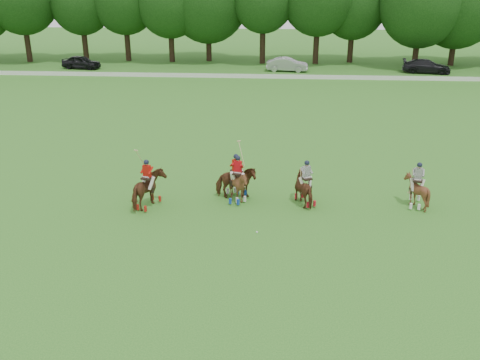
# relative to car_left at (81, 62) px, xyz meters

# --- Properties ---
(ground) EXTENTS (180.00, 180.00, 0.00)m
(ground) POSITION_rel_car_left_xyz_m (21.42, -42.50, -0.78)
(ground) COLOR #23651C
(ground) RESTS_ON ground
(boundary_rail) EXTENTS (120.00, 0.10, 0.44)m
(boundary_rail) POSITION_rel_car_left_xyz_m (21.42, -4.50, -0.56)
(boundary_rail) COLOR white
(boundary_rail) RESTS_ON ground
(car_left) EXTENTS (4.79, 2.54, 1.55)m
(car_left) POSITION_rel_car_left_xyz_m (0.00, 0.00, 0.00)
(car_left) COLOR black
(car_left) RESTS_ON ground
(car_mid) EXTENTS (4.90, 2.15, 1.57)m
(car_mid) POSITION_rel_car_left_xyz_m (24.45, 0.00, 0.01)
(car_mid) COLOR #A8A8AE
(car_mid) RESTS_ON ground
(car_right) EXTENTS (5.60, 3.04, 1.54)m
(car_right) POSITION_rel_car_left_xyz_m (40.27, 0.00, -0.00)
(car_right) COLOR black
(car_right) RESTS_ON ground
(polo_red_a) EXTENTS (1.64, 2.35, 3.03)m
(polo_red_a) POSITION_rel_car_left_xyz_m (17.14, -38.74, 0.15)
(polo_red_a) COLOR #512E15
(polo_red_a) RESTS_ON ground
(polo_red_b) EXTENTS (2.23, 2.12, 2.98)m
(polo_red_b) POSITION_rel_car_left_xyz_m (21.40, -37.43, 0.12)
(polo_red_b) COLOR #512E15
(polo_red_b) RESTS_ON ground
(polo_red_c) EXTENTS (1.73, 1.86, 2.43)m
(polo_red_c) POSITION_rel_car_left_xyz_m (21.52, -37.66, 0.12)
(polo_red_c) COLOR #512E15
(polo_red_c) RESTS_ON ground
(polo_stripe_a) EXTENTS (1.65, 2.09, 2.31)m
(polo_stripe_a) POSITION_rel_car_left_xyz_m (24.94, -37.79, 0.06)
(polo_stripe_a) COLOR #512E15
(polo_stripe_a) RESTS_ON ground
(polo_stripe_b) EXTENTS (1.57, 1.69, 2.31)m
(polo_stripe_b) POSITION_rel_car_left_xyz_m (30.41, -37.67, 0.05)
(polo_stripe_b) COLOR #512E15
(polo_stripe_b) RESTS_ON ground
(polo_ball) EXTENTS (0.09, 0.09, 0.09)m
(polo_ball) POSITION_rel_car_left_xyz_m (22.64, -41.19, -0.73)
(polo_ball) COLOR white
(polo_ball) RESTS_ON ground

